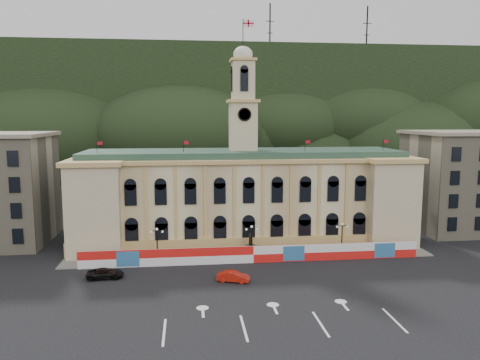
{
  "coord_description": "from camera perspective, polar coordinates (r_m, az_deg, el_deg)",
  "views": [
    {
      "loc": [
        -9.53,
        -50.57,
        21.29
      ],
      "look_at": [
        -1.64,
        18.0,
        11.87
      ],
      "focal_mm": 35.0,
      "sensor_mm": 36.0,
      "label": 1
    }
  ],
  "objects": [
    {
      "name": "hoarding_fence",
      "position": [
        69.3,
        1.69,
        -9.04
      ],
      "size": [
        50.0,
        0.44,
        2.5
      ],
      "color": "red",
      "rests_on": "ground"
    },
    {
      "name": "statue",
      "position": [
        72.09,
        1.31,
        -8.43
      ],
      "size": [
        1.4,
        1.4,
        3.72
      ],
      "color": "#595651",
      "rests_on": "ground"
    },
    {
      "name": "lane_markings",
      "position": [
        51.2,
        4.98,
        -16.83
      ],
      "size": [
        26.0,
        10.0,
        0.02
      ],
      "primitive_type": null,
      "color": "white",
      "rests_on": "ground"
    },
    {
      "name": "pavement",
      "position": [
        72.17,
        1.33,
        -9.32
      ],
      "size": [
        56.0,
        5.5,
        0.16
      ],
      "primitive_type": "cube",
      "color": "slate",
      "rests_on": "ground"
    },
    {
      "name": "hill_ridge",
      "position": [
        172.84,
        -3.42,
        7.16
      ],
      "size": [
        230.0,
        80.0,
        64.0
      ],
      "color": "black",
      "rests_on": "ground"
    },
    {
      "name": "lamp_right",
      "position": [
        73.84,
        12.32,
        -6.7
      ],
      "size": [
        1.96,
        0.44,
        5.15
      ],
      "color": "black",
      "rests_on": "ground"
    },
    {
      "name": "city_hall",
      "position": [
        79.92,
        0.38,
        -1.91
      ],
      "size": [
        56.2,
        17.6,
        37.1
      ],
      "color": "beige",
      "rests_on": "ground"
    },
    {
      "name": "ground",
      "position": [
        55.7,
        3.92,
        -14.73
      ],
      "size": [
        260.0,
        260.0,
        0.0
      ],
      "primitive_type": "plane",
      "color": "black",
      "rests_on": "ground"
    },
    {
      "name": "black_suv",
      "position": [
        65.51,
        -16.1,
        -10.89
      ],
      "size": [
        2.81,
        5.11,
        1.35
      ],
      "primitive_type": "imported",
      "rotation": [
        0.0,
        0.0,
        1.63
      ],
      "color": "black",
      "rests_on": "ground"
    },
    {
      "name": "lamp_left",
      "position": [
        70.13,
        -10.07,
        -7.41
      ],
      "size": [
        1.96,
        0.44,
        5.15
      ],
      "color": "black",
      "rests_on": "ground"
    },
    {
      "name": "lamp_center",
      "position": [
        70.63,
        1.43,
        -7.18
      ],
      "size": [
        1.96,
        0.44,
        5.15
      ],
      "color": "black",
      "rests_on": "ground"
    },
    {
      "name": "red_sedan",
      "position": [
        61.85,
        -0.82,
        -11.68
      ],
      "size": [
        3.89,
        5.07,
        1.39
      ],
      "primitive_type": "imported",
      "rotation": [
        0.0,
        0.0,
        1.27
      ],
      "color": "red",
      "rests_on": "ground"
    },
    {
      "name": "side_building_right",
      "position": [
        97.7,
        26.03,
        -0.05
      ],
      "size": [
        21.0,
        17.0,
        18.6
      ],
      "color": "tan",
      "rests_on": "ground"
    }
  ]
}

